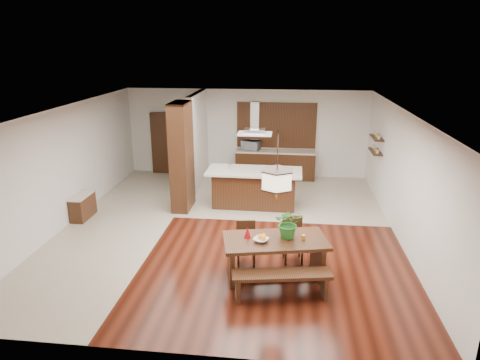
# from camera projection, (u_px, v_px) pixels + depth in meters

# --- Properties ---
(room_shell) EXTENTS (9.00, 9.04, 2.92)m
(room_shell) POSITION_uv_depth(u_px,v_px,m) (227.00, 146.00, 9.88)
(room_shell) COLOR #331109
(room_shell) RESTS_ON ground
(tile_hallway) EXTENTS (2.50, 9.00, 0.01)m
(tile_hallway) POSITION_uv_depth(u_px,v_px,m) (120.00, 223.00, 10.81)
(tile_hallway) COLOR beige
(tile_hallway) RESTS_ON ground
(tile_kitchen) EXTENTS (5.50, 4.00, 0.01)m
(tile_kitchen) POSITION_uv_depth(u_px,v_px,m) (281.00, 195.00, 12.74)
(tile_kitchen) COLOR beige
(tile_kitchen) RESTS_ON ground
(soffit_band) EXTENTS (8.00, 9.00, 0.02)m
(soffit_band) POSITION_uv_depth(u_px,v_px,m) (227.00, 111.00, 9.63)
(soffit_band) COLOR #3B1D0E
(soffit_band) RESTS_ON room_shell
(partition_pier) EXTENTS (0.45, 1.00, 2.90)m
(partition_pier) POSITION_uv_depth(u_px,v_px,m) (182.00, 157.00, 11.35)
(partition_pier) COLOR black
(partition_pier) RESTS_ON ground
(partition_stub) EXTENTS (0.18, 2.40, 2.90)m
(partition_stub) POSITION_uv_depth(u_px,v_px,m) (198.00, 140.00, 13.34)
(partition_stub) COLOR silver
(partition_stub) RESTS_ON ground
(hallway_console) EXTENTS (0.37, 0.88, 0.63)m
(hallway_console) POSITION_uv_depth(u_px,v_px,m) (83.00, 207.00, 11.02)
(hallway_console) COLOR black
(hallway_console) RESTS_ON ground
(hallway_doorway) EXTENTS (1.10, 0.20, 2.10)m
(hallway_doorway) POSITION_uv_depth(u_px,v_px,m) (168.00, 143.00, 14.64)
(hallway_doorway) COLOR black
(hallway_doorway) RESTS_ON ground
(rear_counter) EXTENTS (2.60, 0.62, 0.95)m
(rear_counter) POSITION_uv_depth(u_px,v_px,m) (275.00, 164.00, 14.23)
(rear_counter) COLOR black
(rear_counter) RESTS_ON ground
(kitchen_window) EXTENTS (2.60, 0.08, 1.50)m
(kitchen_window) POSITION_uv_depth(u_px,v_px,m) (276.00, 125.00, 14.08)
(kitchen_window) COLOR brown
(kitchen_window) RESTS_ON room_shell
(shelf_lower) EXTENTS (0.26, 0.90, 0.04)m
(shelf_lower) POSITION_uv_depth(u_px,v_px,m) (375.00, 151.00, 12.12)
(shelf_lower) COLOR black
(shelf_lower) RESTS_ON room_shell
(shelf_upper) EXTENTS (0.26, 0.90, 0.04)m
(shelf_upper) POSITION_uv_depth(u_px,v_px,m) (377.00, 138.00, 12.00)
(shelf_upper) COLOR black
(shelf_upper) RESTS_ON room_shell
(dining_table) EXTENTS (2.11, 1.36, 0.81)m
(dining_table) POSITION_uv_depth(u_px,v_px,m) (275.00, 249.00, 8.13)
(dining_table) COLOR black
(dining_table) RESTS_ON ground
(dining_bench) EXTENTS (1.80, 0.68, 0.49)m
(dining_bench) POSITION_uv_depth(u_px,v_px,m) (281.00, 285.00, 7.57)
(dining_bench) COLOR black
(dining_bench) RESTS_ON ground
(dining_chair_left) EXTENTS (0.44, 0.44, 0.88)m
(dining_chair_left) POSITION_uv_depth(u_px,v_px,m) (246.00, 244.00, 8.70)
(dining_chair_left) COLOR black
(dining_chair_left) RESTS_ON ground
(dining_chair_right) EXTENTS (0.47, 0.47, 0.94)m
(dining_chair_right) POSITION_uv_depth(u_px,v_px,m) (293.00, 240.00, 8.78)
(dining_chair_right) COLOR black
(dining_chair_right) RESTS_ON ground
(pendant_lantern) EXTENTS (0.64, 0.64, 1.31)m
(pendant_lantern) POSITION_uv_depth(u_px,v_px,m) (277.00, 166.00, 7.62)
(pendant_lantern) COLOR beige
(pendant_lantern) RESTS_ON room_shell
(foliage_plant) EXTENTS (0.54, 0.47, 0.59)m
(foliage_plant) POSITION_uv_depth(u_px,v_px,m) (289.00, 223.00, 8.05)
(foliage_plant) COLOR #246822
(foliage_plant) RESTS_ON dining_table
(fruit_bowl) EXTENTS (0.35, 0.35, 0.07)m
(fruit_bowl) POSITION_uv_depth(u_px,v_px,m) (261.00, 240.00, 7.96)
(fruit_bowl) COLOR beige
(fruit_bowl) RESTS_ON dining_table
(napkin_cone) EXTENTS (0.18, 0.18, 0.22)m
(napkin_cone) POSITION_uv_depth(u_px,v_px,m) (248.00, 232.00, 8.09)
(napkin_cone) COLOR #A40B11
(napkin_cone) RESTS_ON dining_table
(gold_ornament) EXTENTS (0.08, 0.08, 0.09)m
(gold_ornament) POSITION_uv_depth(u_px,v_px,m) (303.00, 238.00, 8.02)
(gold_ornament) COLOR gold
(gold_ornament) RESTS_ON dining_table
(kitchen_island) EXTENTS (2.57, 1.15, 1.06)m
(kitchen_island) POSITION_uv_depth(u_px,v_px,m) (254.00, 188.00, 11.74)
(kitchen_island) COLOR black
(kitchen_island) RESTS_ON ground
(range_hood) EXTENTS (0.90, 0.55, 0.87)m
(range_hood) POSITION_uv_depth(u_px,v_px,m) (255.00, 118.00, 11.16)
(range_hood) COLOR silver
(range_hood) RESTS_ON room_shell
(island_cup) EXTENTS (0.12, 0.12, 0.09)m
(island_cup) POSITION_uv_depth(u_px,v_px,m) (270.00, 169.00, 11.46)
(island_cup) COLOR silver
(island_cup) RESTS_ON kitchen_island
(microwave) EXTENTS (0.68, 0.57, 0.32)m
(microwave) POSITION_uv_depth(u_px,v_px,m) (251.00, 145.00, 14.14)
(microwave) COLOR silver
(microwave) RESTS_ON rear_counter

